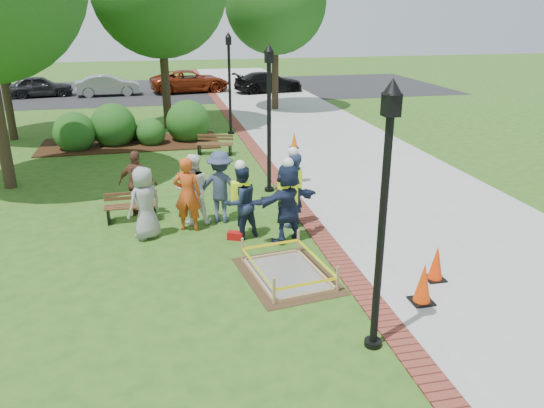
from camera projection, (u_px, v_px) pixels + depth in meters
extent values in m
plane|color=#285116|center=(261.00, 270.00, 11.09)|extent=(100.00, 100.00, 0.00)
cube|color=#9E9E99|center=(334.00, 145.00, 21.27)|extent=(6.00, 60.00, 0.02)
cube|color=maroon|center=(255.00, 149.00, 20.61)|extent=(0.50, 60.00, 0.03)
cube|color=#381E0F|center=(131.00, 143.00, 21.48)|extent=(7.00, 3.00, 0.05)
cube|color=black|center=(183.00, 90.00, 35.84)|extent=(36.00, 12.00, 0.01)
cube|color=#47331E|center=(287.00, 276.00, 10.84)|extent=(2.01, 2.52, 0.01)
cube|color=slate|center=(287.00, 275.00, 10.84)|extent=(1.45, 1.95, 0.04)
cube|color=tan|center=(287.00, 274.00, 10.83)|extent=(1.58, 2.09, 0.08)
cube|color=tan|center=(287.00, 264.00, 10.75)|extent=(1.62, 2.12, 0.55)
cube|color=yellow|center=(287.00, 263.00, 10.74)|extent=(1.56, 2.07, 0.06)
cube|color=brown|center=(131.00, 206.00, 13.53)|extent=(1.34, 0.42, 0.04)
cube|color=brown|center=(131.00, 196.00, 13.66)|extent=(1.34, 0.06, 0.21)
cube|color=black|center=(132.00, 214.00, 13.61)|extent=(1.22, 0.47, 0.39)
cube|color=brown|center=(215.00, 144.00, 19.75)|extent=(1.40, 0.76, 0.04)
cube|color=brown|center=(215.00, 137.00, 19.88)|extent=(1.30, 0.42, 0.22)
cube|color=black|center=(215.00, 150.00, 19.82)|extent=(1.30, 0.78, 0.39)
cube|color=black|center=(421.00, 302.00, 9.83)|extent=(0.41, 0.41, 0.05)
cone|color=#DF3C07|center=(423.00, 282.00, 9.69)|extent=(0.32, 0.32, 0.75)
cube|color=black|center=(434.00, 279.00, 10.67)|extent=(0.38, 0.38, 0.05)
cone|color=red|center=(436.00, 262.00, 10.54)|extent=(0.30, 0.30, 0.70)
cube|color=black|center=(294.00, 148.00, 20.79)|extent=(0.34, 0.34, 0.04)
cone|color=#FF5C08|center=(294.00, 139.00, 20.68)|extent=(0.27, 0.27, 0.62)
cube|color=#A20C0C|center=(236.00, 236.00, 12.54)|extent=(0.42, 0.34, 0.19)
cylinder|color=black|center=(381.00, 238.00, 7.94)|extent=(0.12, 0.12, 3.80)
cube|color=black|center=(391.00, 105.00, 7.25)|extent=(0.22, 0.22, 0.32)
cone|color=black|center=(393.00, 86.00, 7.16)|extent=(0.28, 0.28, 0.22)
cylinder|color=black|center=(373.00, 343.00, 8.58)|extent=(0.28, 0.28, 0.10)
cylinder|color=black|center=(269.00, 128.00, 15.27)|extent=(0.12, 0.12, 3.80)
cube|color=black|center=(269.00, 57.00, 14.58)|extent=(0.22, 0.22, 0.32)
cone|color=black|center=(269.00, 47.00, 14.50)|extent=(0.28, 0.28, 0.22)
cylinder|color=black|center=(269.00, 189.00, 15.91)|extent=(0.28, 0.28, 0.10)
cylinder|color=black|center=(230.00, 90.00, 22.61)|extent=(0.12, 0.12, 3.80)
cube|color=black|center=(228.00, 41.00, 21.92)|extent=(0.22, 0.22, 0.32)
cone|color=black|center=(228.00, 35.00, 21.83)|extent=(0.28, 0.28, 0.22)
cylinder|color=black|center=(231.00, 133.00, 23.24)|extent=(0.28, 0.28, 0.10)
cylinder|color=#3D2D1E|center=(165.00, 73.00, 23.62)|extent=(0.37, 0.37, 4.92)
cylinder|color=#3D2D1E|center=(275.00, 67.00, 28.22)|extent=(0.36, 0.36, 4.51)
sphere|color=#214A15|center=(275.00, 2.00, 27.11)|extent=(5.23, 5.23, 5.23)
cylinder|color=#3D2D1E|center=(5.00, 82.00, 21.42)|extent=(0.32, 0.32, 4.74)
sphere|color=#214A15|center=(77.00, 149.00, 20.63)|extent=(1.59, 1.59, 1.59)
sphere|color=#214A15|center=(115.00, 144.00, 21.40)|extent=(1.79, 1.79, 1.79)
sphere|color=#214A15|center=(152.00, 145.00, 21.38)|extent=(1.15, 1.15, 1.15)
sphere|color=#214A15|center=(189.00, 140.00, 22.13)|extent=(1.80, 1.80, 1.80)
sphere|color=#214A15|center=(140.00, 140.00, 22.21)|extent=(0.86, 0.86, 0.86)
imported|color=gray|center=(145.00, 203.00, 12.38)|extent=(0.66, 0.61, 1.75)
imported|color=#C74517|center=(187.00, 194.00, 12.81)|extent=(0.67, 0.53, 1.84)
imported|color=white|center=(193.00, 189.00, 13.24)|extent=(0.61, 0.43, 1.81)
imported|color=brown|center=(138.00, 184.00, 13.77)|extent=(0.64, 0.52, 1.74)
imported|color=#353D5C|center=(221.00, 187.00, 13.33)|extent=(0.68, 0.55, 1.85)
imported|color=#17293E|center=(288.00, 203.00, 12.17)|extent=(0.69, 0.55, 1.88)
cube|color=#CFFD15|center=(288.00, 192.00, 12.08)|extent=(0.42, 0.26, 0.52)
sphere|color=white|center=(288.00, 163.00, 11.83)|extent=(0.25, 0.25, 0.25)
imported|color=#151D39|center=(292.00, 190.00, 13.04)|extent=(0.71, 0.69, 1.89)
cube|color=#CFFD15|center=(293.00, 180.00, 12.95)|extent=(0.42, 0.26, 0.52)
sphere|color=white|center=(293.00, 152.00, 12.70)|extent=(0.25, 0.25, 0.25)
imported|color=#1B2F46|center=(241.00, 203.00, 12.39)|extent=(0.66, 0.56, 1.76)
cube|color=#CFFD15|center=(241.00, 193.00, 12.30)|extent=(0.42, 0.26, 0.52)
sphere|color=white|center=(240.00, 165.00, 12.08)|extent=(0.25, 0.25, 0.25)
imported|color=black|center=(41.00, 97.00, 33.04)|extent=(2.61, 4.64, 1.43)
imported|color=gray|center=(109.00, 96.00, 33.48)|extent=(2.21, 4.44, 1.41)
imported|color=maroon|center=(191.00, 92.00, 34.97)|extent=(2.68, 4.97, 1.55)
imported|color=black|center=(269.00, 92.00, 34.89)|extent=(2.55, 4.63, 1.43)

